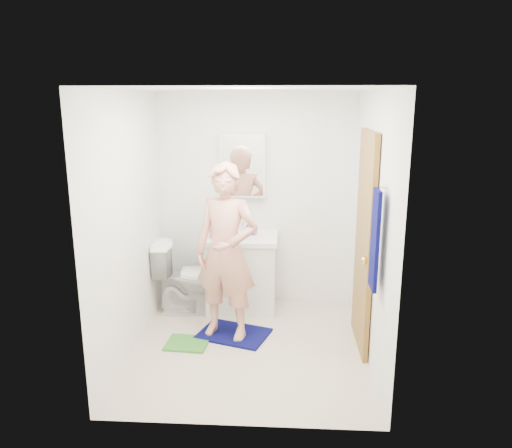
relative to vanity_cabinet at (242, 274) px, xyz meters
The scene contains 22 objects.
floor 1.01m from the vanity_cabinet, 80.69° to the right, with size 2.20×2.40×0.02m, color beige.
ceiling 2.21m from the vanity_cabinet, 80.69° to the right, with size 2.20×2.40×0.02m, color white.
wall_back 0.87m from the vanity_cabinet, 63.05° to the left, with size 2.20×0.02×2.40m, color white.
wall_front 2.28m from the vanity_cabinet, 85.96° to the right, with size 2.20×0.02×2.40m, color white.
wall_left 1.55m from the vanity_cabinet, 136.37° to the right, with size 0.02×2.40×2.40m, color white.
wall_right 1.75m from the vanity_cabinet, 35.99° to the right, with size 0.02×2.40×2.40m, color white.
vanity_cabinet is the anchor object (origin of this frame).
countertop 0.43m from the vanity_cabinet, ahead, with size 0.79×0.59×0.05m, color white.
sink_basin 0.44m from the vanity_cabinet, ahead, with size 0.40×0.40×0.03m, color white.
faucet 0.54m from the vanity_cabinet, 90.00° to the left, with size 0.03×0.03×0.12m, color silver.
medicine_cabinet 1.22m from the vanity_cabinet, 90.00° to the left, with size 0.50×0.12×0.70m, color white.
mirror_panel 1.21m from the vanity_cabinet, 90.00° to the left, with size 0.46×0.01×0.66m, color white.
door 1.57m from the vanity_cabinet, 32.20° to the right, with size 0.05×0.80×2.05m, color olive.
door_knob 1.69m from the vanity_cabinet, 42.72° to the right, with size 0.07×0.07×0.07m, color gold.
towel 2.08m from the vanity_cabinet, 51.53° to the right, with size 0.03×0.24×0.80m, color #07094A.
towel_hook 2.30m from the vanity_cabinet, 50.60° to the right, with size 0.02×0.02×0.06m, color silver.
toilet 0.57m from the vanity_cabinet, 167.29° to the right, with size 0.45×0.79×0.81m, color white.
bath_mat 0.78m from the vanity_cabinet, 92.17° to the right, with size 0.67×0.48×0.02m, color #07094A.
green_rug 1.09m from the vanity_cabinet, 116.82° to the right, with size 0.40×0.34×0.02m, color #3B8A2E.
soap_dispenser 0.63m from the vanity_cabinet, 165.46° to the right, with size 0.09×0.09×0.19m, color #C95E6C.
toothbrush_cup 0.52m from the vanity_cabinet, 29.98° to the left, with size 0.13×0.13×0.11m, color #93479C.
man 0.87m from the vanity_cabinet, 96.83° to the right, with size 0.63×0.41×1.73m, color #E1977E.
Camera 1 is at (0.32, -4.36, 2.33)m, focal length 35.00 mm.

